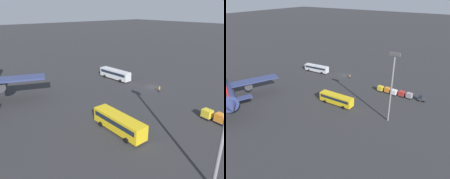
% 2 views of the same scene
% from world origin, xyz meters
% --- Properties ---
extents(ground_plane, '(600.00, 600.00, 0.00)m').
position_xyz_m(ground_plane, '(0.00, 0.00, 0.00)').
color(ground_plane, '#2D2D30').
extents(shuttle_bus_near, '(11.81, 3.62, 3.12)m').
position_xyz_m(shuttle_bus_near, '(12.96, 3.38, 1.87)').
color(shuttle_bus_near, silver).
rests_on(shuttle_bus_near, ground).
extents(shuttle_bus_far, '(11.80, 3.32, 3.29)m').
position_xyz_m(shuttle_bus_far, '(-12.15, 23.78, 1.97)').
color(shuttle_bus_far, gold).
rests_on(shuttle_bus_far, ground).
extents(baggage_tug, '(2.57, 1.95, 2.10)m').
position_xyz_m(baggage_tug, '(-34.78, 5.72, 0.94)').
color(baggage_tug, '#333338').
rests_on(baggage_tug, ground).
extents(worker_person, '(0.38, 0.38, 1.74)m').
position_xyz_m(worker_person, '(-3.90, 1.76, 0.87)').
color(worker_person, '#1E1E2D').
rests_on(worker_person, ground).
extents(cargo_cart_grey, '(2.14, 1.85, 2.06)m').
position_xyz_m(cargo_cart_grey, '(-30.83, 6.20, 1.19)').
color(cargo_cart_grey, '#38383D').
rests_on(cargo_cart_grey, ground).
extents(cargo_cart_red, '(2.14, 1.85, 2.06)m').
position_xyz_m(cargo_cart_red, '(-28.14, 6.16, 1.19)').
color(cargo_cart_red, '#38383D').
rests_on(cargo_cart_red, ground).
extents(cargo_cart_white, '(2.14, 1.85, 2.06)m').
position_xyz_m(cargo_cart_white, '(-25.44, 6.65, 1.19)').
color(cargo_cart_white, '#38383D').
rests_on(cargo_cart_white, ground).
extents(cargo_cart_orange, '(2.14, 1.85, 2.06)m').
position_xyz_m(cargo_cart_orange, '(-22.75, 6.11, 1.19)').
color(cargo_cart_orange, '#38383D').
rests_on(cargo_cart_orange, ground).
extents(cargo_cart_yellow, '(2.14, 1.85, 2.06)m').
position_xyz_m(cargo_cart_yellow, '(-20.06, 6.30, 1.19)').
color(cargo_cart_yellow, '#38383D').
rests_on(cargo_cart_yellow, ground).
extents(light_pole, '(2.80, 0.70, 20.17)m').
position_xyz_m(light_pole, '(-30.19, 23.59, 12.15)').
color(light_pole, slate).
rests_on(light_pole, ground).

